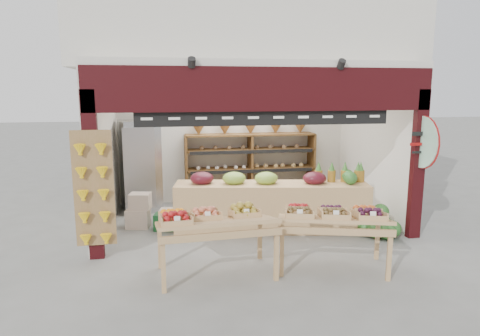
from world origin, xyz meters
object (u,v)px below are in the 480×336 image
object	(u,v)px
refrigerator	(141,166)
back_shelving	(250,153)
watermelon_pile	(379,225)
display_table_right	(333,216)
display_table_left	(207,220)
mid_counter	(271,204)
cardboard_stack	(151,215)

from	to	relation	value
refrigerator	back_shelving	bearing A→B (deg)	-7.82
refrigerator	watermelon_pile	world-z (taller)	refrigerator
back_shelving	watermelon_pile	xyz separation A→B (m)	(1.83, -2.82, -0.97)
refrigerator	display_table_right	world-z (taller)	refrigerator
refrigerator	display_table_left	distance (m)	3.77
back_shelving	watermelon_pile	size ratio (longest dim) A/B	4.08
refrigerator	watermelon_pile	xyz separation A→B (m)	(4.35, -2.54, -0.80)
mid_counter	display_table_left	bearing A→B (deg)	-128.39
back_shelving	display_table_right	distance (m)	4.05
mid_counter	back_shelving	bearing A→B (deg)	88.98
cardboard_stack	display_table_right	xyz separation A→B (m)	(2.71, -2.43, 0.56)
cardboard_stack	display_table_left	xyz separation A→B (m)	(0.85, -2.31, 0.56)
display_table_right	watermelon_pile	xyz separation A→B (m)	(1.40, 1.19, -0.61)
mid_counter	cardboard_stack	bearing A→B (deg)	166.02
back_shelving	cardboard_stack	bearing A→B (deg)	-145.39
refrigerator	cardboard_stack	world-z (taller)	refrigerator
back_shelving	cardboard_stack	xyz separation A→B (m)	(-2.28, -1.58, -0.92)
mid_counter	watermelon_pile	size ratio (longest dim) A/B	4.91
back_shelving	mid_counter	xyz separation A→B (m)	(-0.04, -2.13, -0.67)
back_shelving	display_table_right	bearing A→B (deg)	-83.86
cardboard_stack	display_table_left	bearing A→B (deg)	-69.72
cardboard_stack	display_table_left	size ratio (longest dim) A/B	0.61
mid_counter	display_table_right	size ratio (longest dim) A/B	2.06
mid_counter	display_table_left	distance (m)	2.26
display_table_left	display_table_right	size ratio (longest dim) A/B	0.96
cardboard_stack	mid_counter	world-z (taller)	mid_counter
mid_counter	refrigerator	bearing A→B (deg)	143.29
back_shelving	cardboard_stack	world-z (taller)	back_shelving
display_table_right	display_table_left	bearing A→B (deg)	176.34
back_shelving	refrigerator	size ratio (longest dim) A/B	1.54
display_table_left	refrigerator	bearing A→B (deg)	106.85
back_shelving	refrigerator	distance (m)	2.54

